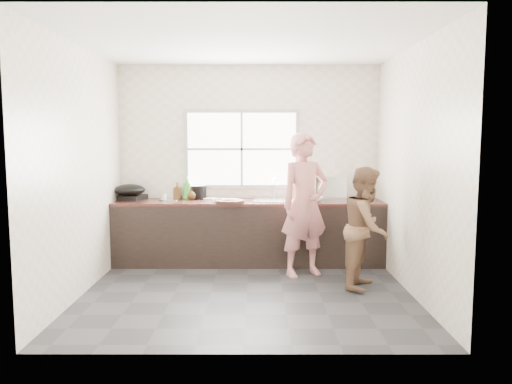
{
  "coord_description": "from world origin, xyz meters",
  "views": [
    {
      "loc": [
        0.11,
        -5.39,
        1.71
      ],
      "look_at": [
        0.1,
        0.65,
        1.05
      ],
      "focal_mm": 35.0,
      "sensor_mm": 36.0,
      "label": 1
    }
  ],
  "objects_px": {
    "burner": "(131,197)",
    "pot_lid_left": "(169,200)",
    "person_side": "(366,228)",
    "bowl_mince": "(229,201)",
    "bottle_brown_tall": "(177,191)",
    "black_pot": "(197,192)",
    "dish_rack": "(328,188)",
    "bottle_green": "(188,188)",
    "wok": "(130,190)",
    "plate_food": "(209,198)",
    "bottle_brown_short": "(191,194)",
    "woman": "(305,209)",
    "cutting_board": "(230,201)",
    "bowl_held": "(297,201)",
    "pot_lid_right": "(171,198)",
    "bowl_crabs": "(314,200)",
    "glass_jar": "(164,197)"
  },
  "relations": [
    {
      "from": "bottle_green",
      "to": "wok",
      "type": "xyz_separation_m",
      "value": [
        -0.78,
        -0.06,
        -0.02
      ]
    },
    {
      "from": "bowl_crabs",
      "to": "dish_rack",
      "type": "xyz_separation_m",
      "value": [
        0.22,
        0.24,
        0.13
      ]
    },
    {
      "from": "dish_rack",
      "to": "woman",
      "type": "bearing_deg",
      "value": -126.62
    },
    {
      "from": "wok",
      "to": "dish_rack",
      "type": "relative_size",
      "value": 0.98
    },
    {
      "from": "plate_food",
      "to": "bottle_brown_short",
      "type": "height_order",
      "value": "bottle_brown_short"
    },
    {
      "from": "plate_food",
      "to": "cutting_board",
      "type": "bearing_deg",
      "value": -53.41
    },
    {
      "from": "black_pot",
      "to": "dish_rack",
      "type": "distance_m",
      "value": 1.82
    },
    {
      "from": "bowl_mince",
      "to": "black_pot",
      "type": "xyz_separation_m",
      "value": [
        -0.47,
        0.44,
        0.07
      ]
    },
    {
      "from": "bottle_brown_tall",
      "to": "black_pot",
      "type": "bearing_deg",
      "value": 7.71
    },
    {
      "from": "glass_jar",
      "to": "dish_rack",
      "type": "xyz_separation_m",
      "value": [
        2.24,
        0.14,
        0.11
      ]
    },
    {
      "from": "woman",
      "to": "burner",
      "type": "distance_m",
      "value": 2.48
    },
    {
      "from": "burner",
      "to": "bottle_brown_short",
      "type": "bearing_deg",
      "value": -6.88
    },
    {
      "from": "bottle_green",
      "to": "person_side",
      "type": "bearing_deg",
      "value": -28.98
    },
    {
      "from": "pot_lid_left",
      "to": "person_side",
      "type": "bearing_deg",
      "value": -25.67
    },
    {
      "from": "bottle_brown_short",
      "to": "burner",
      "type": "relative_size",
      "value": 0.41
    },
    {
      "from": "cutting_board",
      "to": "bowl_held",
      "type": "height_order",
      "value": "bowl_held"
    },
    {
      "from": "woman",
      "to": "bottle_brown_short",
      "type": "xyz_separation_m",
      "value": [
        -1.49,
        0.69,
        0.11
      ]
    },
    {
      "from": "cutting_board",
      "to": "bowl_mince",
      "type": "height_order",
      "value": "bowl_mince"
    },
    {
      "from": "bowl_held",
      "to": "bottle_brown_tall",
      "type": "height_order",
      "value": "bottle_brown_tall"
    },
    {
      "from": "black_pot",
      "to": "dish_rack",
      "type": "relative_size",
      "value": 0.61
    },
    {
      "from": "woman",
      "to": "pot_lid_right",
      "type": "height_order",
      "value": "woman"
    },
    {
      "from": "bottle_brown_short",
      "to": "bowl_mince",
      "type": "bearing_deg",
      "value": -30.74
    },
    {
      "from": "bowl_mince",
      "to": "glass_jar",
      "type": "distance_m",
      "value": 0.92
    },
    {
      "from": "cutting_board",
      "to": "bowl_held",
      "type": "distance_m",
      "value": 0.89
    },
    {
      "from": "bowl_mince",
      "to": "bowl_held",
      "type": "xyz_separation_m",
      "value": [
        0.89,
        0.01,
        0.0
      ]
    },
    {
      "from": "glass_jar",
      "to": "burner",
      "type": "bearing_deg",
      "value": 157.54
    },
    {
      "from": "plate_food",
      "to": "bottle_brown_tall",
      "type": "height_order",
      "value": "bottle_brown_tall"
    },
    {
      "from": "bowl_crabs",
      "to": "pot_lid_left",
      "type": "xyz_separation_m",
      "value": [
        -1.96,
        0.17,
        -0.02
      ]
    },
    {
      "from": "bottle_brown_tall",
      "to": "burner",
      "type": "distance_m",
      "value": 0.66
    },
    {
      "from": "person_side",
      "to": "glass_jar",
      "type": "distance_m",
      "value": 2.74
    },
    {
      "from": "person_side",
      "to": "bottle_green",
      "type": "xyz_separation_m",
      "value": [
        -2.2,
        1.22,
        0.33
      ]
    },
    {
      "from": "plate_food",
      "to": "dish_rack",
      "type": "bearing_deg",
      "value": -2.18
    },
    {
      "from": "woman",
      "to": "cutting_board",
      "type": "bearing_deg",
      "value": 133.49
    },
    {
      "from": "plate_food",
      "to": "dish_rack",
      "type": "height_order",
      "value": "dish_rack"
    },
    {
      "from": "bottle_brown_tall",
      "to": "glass_jar",
      "type": "height_order",
      "value": "bottle_brown_tall"
    },
    {
      "from": "cutting_board",
      "to": "pot_lid_right",
      "type": "xyz_separation_m",
      "value": [
        -0.85,
        0.43,
        -0.01
      ]
    },
    {
      "from": "bottle_brown_short",
      "to": "wok",
      "type": "bearing_deg",
      "value": -177.34
    },
    {
      "from": "plate_food",
      "to": "bottle_brown_short",
      "type": "bearing_deg",
      "value": -157.73
    },
    {
      "from": "plate_food",
      "to": "dish_rack",
      "type": "relative_size",
      "value": 0.52
    },
    {
      "from": "bowl_held",
      "to": "pot_lid_right",
      "type": "relative_size",
      "value": 0.78
    },
    {
      "from": "bowl_held",
      "to": "bottle_brown_short",
      "type": "distance_m",
      "value": 1.47
    },
    {
      "from": "bowl_held",
      "to": "pot_lid_left",
      "type": "height_order",
      "value": "bowl_held"
    },
    {
      "from": "black_pot",
      "to": "wok",
      "type": "xyz_separation_m",
      "value": [
        -0.9,
        -0.16,
        0.04
      ]
    },
    {
      "from": "bottle_green",
      "to": "bottle_brown_short",
      "type": "xyz_separation_m",
      "value": [
        0.05,
        -0.02,
        -0.08
      ]
    },
    {
      "from": "person_side",
      "to": "bowl_mince",
      "type": "relative_size",
      "value": 7.08
    },
    {
      "from": "dish_rack",
      "to": "pot_lid_left",
      "type": "relative_size",
      "value": 1.56
    },
    {
      "from": "burner",
      "to": "pot_lid_left",
      "type": "bearing_deg",
      "value": -12.95
    },
    {
      "from": "plate_food",
      "to": "bottle_brown_short",
      "type": "distance_m",
      "value": 0.27
    },
    {
      "from": "cutting_board",
      "to": "bottle_green",
      "type": "xyz_separation_m",
      "value": [
        -0.6,
        0.33,
        0.14
      ]
    },
    {
      "from": "person_side",
      "to": "plate_food",
      "type": "height_order",
      "value": "person_side"
    }
  ]
}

